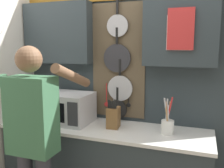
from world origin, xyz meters
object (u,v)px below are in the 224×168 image
Objects in this scene: microwave at (67,108)px; knife_block at (113,117)px; utensil_crock at (168,125)px; person at (33,131)px.

knife_block is at bearing 0.06° from microwave.
microwave is 1.01m from utensil_crock.
person reaches higher than knife_block.
knife_block is at bearing 51.02° from person.
person is (-0.99, -0.59, 0.02)m from utensil_crock.
knife_block is 0.16× the size of person.
utensil_crock is at bearing 30.81° from person.
utensil_crock is 1.15m from person.
person is at bearing -149.19° from utensil_crock.
microwave is 1.75× the size of knife_block.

